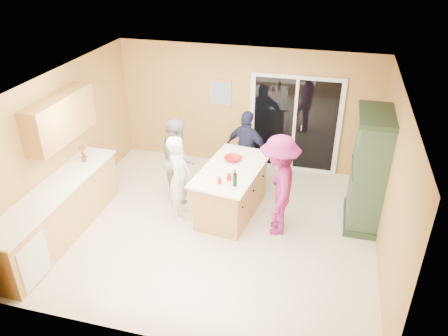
% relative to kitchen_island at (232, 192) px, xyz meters
% --- Properties ---
extents(floor, '(5.50, 5.50, 0.00)m').
position_rel_kitchen_island_xyz_m(floor, '(-0.18, -0.52, -0.44)').
color(floor, white).
rests_on(floor, ground).
extents(ceiling, '(5.50, 5.00, 0.10)m').
position_rel_kitchen_island_xyz_m(ceiling, '(-0.18, -0.52, 2.16)').
color(ceiling, white).
rests_on(ceiling, wall_back).
extents(wall_back, '(5.50, 0.10, 2.60)m').
position_rel_kitchen_island_xyz_m(wall_back, '(-0.18, 1.98, 0.86)').
color(wall_back, tan).
rests_on(wall_back, ground).
extents(wall_front, '(5.50, 0.10, 2.60)m').
position_rel_kitchen_island_xyz_m(wall_front, '(-0.18, -3.02, 0.86)').
color(wall_front, tan).
rests_on(wall_front, ground).
extents(wall_left, '(0.10, 5.00, 2.60)m').
position_rel_kitchen_island_xyz_m(wall_left, '(-2.93, -0.52, 0.86)').
color(wall_left, tan).
rests_on(wall_left, ground).
extents(wall_right, '(0.10, 5.00, 2.60)m').
position_rel_kitchen_island_xyz_m(wall_right, '(2.57, -0.52, 0.86)').
color(wall_right, tan).
rests_on(wall_right, ground).
extents(left_cabinet_run, '(0.65, 3.05, 1.24)m').
position_rel_kitchen_island_xyz_m(left_cabinet_run, '(-2.63, -1.56, 0.02)').
color(left_cabinet_run, tan).
rests_on(left_cabinet_run, floor).
extents(upper_cabinets, '(0.35, 1.60, 0.75)m').
position_rel_kitchen_island_xyz_m(upper_cabinets, '(-2.76, -0.72, 1.44)').
color(upper_cabinets, tan).
rests_on(upper_cabinets, wall_left).
extents(sliding_door, '(1.90, 0.07, 2.10)m').
position_rel_kitchen_island_xyz_m(sliding_door, '(0.87, 1.95, 0.61)').
color(sliding_door, silver).
rests_on(sliding_door, floor).
extents(framed_picture, '(0.46, 0.04, 0.56)m').
position_rel_kitchen_island_xyz_m(framed_picture, '(-0.73, 1.96, 1.16)').
color(framed_picture, tan).
rests_on(framed_picture, wall_back).
extents(kitchen_island, '(1.19, 1.89, 0.94)m').
position_rel_kitchen_island_xyz_m(kitchen_island, '(0.00, 0.00, 0.00)').
color(kitchen_island, tan).
rests_on(kitchen_island, floor).
extents(green_hutch, '(0.60, 1.13, 2.08)m').
position_rel_kitchen_island_xyz_m(green_hutch, '(2.31, 0.31, 0.57)').
color(green_hutch, '#203522').
rests_on(green_hutch, floor).
extents(woman_white, '(0.45, 0.62, 1.59)m').
position_rel_kitchen_island_xyz_m(woman_white, '(-0.87, -0.34, 0.36)').
color(woman_white, silver).
rests_on(woman_white, floor).
extents(woman_grey, '(0.90, 0.98, 1.61)m').
position_rel_kitchen_island_xyz_m(woman_grey, '(-1.13, 0.34, 0.37)').
color(woman_grey, gray).
rests_on(woman_grey, floor).
extents(woman_navy, '(1.01, 0.65, 1.61)m').
position_rel_kitchen_island_xyz_m(woman_navy, '(0.06, 1.03, 0.36)').
color(woman_navy, '#1C213E').
rests_on(woman_navy, floor).
extents(woman_magenta, '(0.80, 1.23, 1.78)m').
position_rel_kitchen_island_xyz_m(woman_magenta, '(0.88, -0.33, 0.45)').
color(woman_magenta, '#8B1E6A').
rests_on(woman_magenta, floor).
extents(serving_bowl, '(0.39, 0.39, 0.07)m').
position_rel_kitchen_island_xyz_m(serving_bowl, '(-0.05, 0.28, 0.53)').
color(serving_bowl, '#AE1314').
rests_on(serving_bowl, kitchen_island).
extents(tulip_vase, '(0.20, 0.15, 0.34)m').
position_rel_kitchen_island_xyz_m(tulip_vase, '(-2.63, -0.44, 0.67)').
color(tulip_vase, red).
rests_on(tulip_vase, left_cabinet_run).
extents(tumbler_near, '(0.09, 0.09, 0.10)m').
position_rel_kitchen_island_xyz_m(tumbler_near, '(-0.07, -0.57, 0.55)').
color(tumbler_near, '#AE1314').
rests_on(tumbler_near, kitchen_island).
extents(tumbler_far, '(0.11, 0.11, 0.12)m').
position_rel_kitchen_island_xyz_m(tumbler_far, '(0.06, -0.42, 0.56)').
color(tumbler_far, '#AE1314').
rests_on(tumbler_far, kitchen_island).
extents(wine_bottle, '(0.07, 0.07, 0.31)m').
position_rel_kitchen_island_xyz_m(wine_bottle, '(0.19, -0.58, 0.62)').
color(wine_bottle, black).
rests_on(wine_bottle, kitchen_island).
extents(white_plate, '(0.26, 0.26, 0.02)m').
position_rel_kitchen_island_xyz_m(white_plate, '(0.04, 0.47, 0.50)').
color(white_plate, silver).
rests_on(white_plate, kitchen_island).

